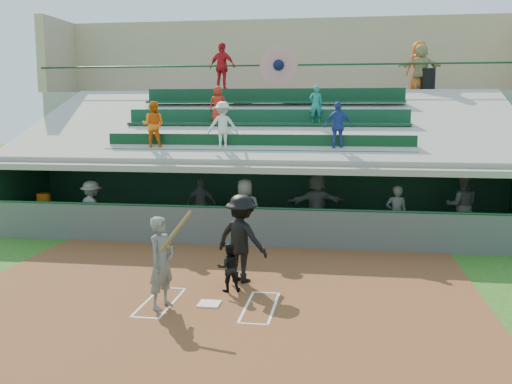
# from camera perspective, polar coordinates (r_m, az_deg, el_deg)

# --- Properties ---
(ground) EXTENTS (100.00, 100.00, 0.00)m
(ground) POSITION_cam_1_polar(r_m,az_deg,el_deg) (11.64, -4.69, -11.24)
(ground) COLOR #265518
(ground) RESTS_ON ground
(dirt_slab) EXTENTS (11.00, 9.00, 0.02)m
(dirt_slab) POSITION_cam_1_polar(r_m,az_deg,el_deg) (12.10, -4.14, -10.42)
(dirt_slab) COLOR brown
(dirt_slab) RESTS_ON ground
(home_plate) EXTENTS (0.43, 0.43, 0.03)m
(home_plate) POSITION_cam_1_polar(r_m,az_deg,el_deg) (11.63, -4.70, -11.08)
(home_plate) COLOR silver
(home_plate) RESTS_ON dirt_slab
(batters_box_chalk) EXTENTS (2.65, 1.85, 0.01)m
(batters_box_chalk) POSITION_cam_1_polar(r_m,az_deg,el_deg) (11.63, -4.69, -11.13)
(batters_box_chalk) COLOR silver
(batters_box_chalk) RESTS_ON dirt_slab
(dugout_floor) EXTENTS (16.00, 3.50, 0.04)m
(dugout_floor) POSITION_cam_1_polar(r_m,az_deg,el_deg) (18.02, 0.30, -4.11)
(dugout_floor) COLOR gray
(dugout_floor) RESTS_ON ground
(concourse_slab) EXTENTS (20.00, 3.00, 4.60)m
(concourse_slab) POSITION_cam_1_polar(r_m,az_deg,el_deg) (24.35, 2.64, 4.53)
(concourse_slab) COLOR gray
(concourse_slab) RESTS_ON ground
(grandstand) EXTENTS (20.40, 10.40, 7.80)m
(grandstand) POSITION_cam_1_polar(r_m,az_deg,el_deg) (21.39, 1.76, 3.91)
(grandstand) COLOR #505550
(grandstand) RESTS_ON ground
(batter_at_plate) EXTENTS (0.94, 0.80, 1.95)m
(batter_at_plate) POSITION_cam_1_polar(r_m,az_deg,el_deg) (11.32, -9.40, -6.93)
(batter_at_plate) COLOR #555753
(batter_at_plate) RESTS_ON dirt_slab
(catcher) EXTENTS (0.61, 0.54, 1.04)m
(catcher) POSITION_cam_1_polar(r_m,az_deg,el_deg) (12.27, -2.75, -7.54)
(catcher) COLOR black
(catcher) RESTS_ON dirt_slab
(home_umpire) EXTENTS (1.47, 1.20, 1.98)m
(home_umpire) POSITION_cam_1_polar(r_m,az_deg,el_deg) (12.84, -1.46, -4.66)
(home_umpire) COLOR black
(home_umpire) RESTS_ON dirt_slab
(dugout_bench) EXTENTS (13.71, 4.80, 0.43)m
(dugout_bench) POSITION_cam_1_polar(r_m,az_deg,el_deg) (19.08, 0.12, -2.70)
(dugout_bench) COLOR olive
(dugout_bench) RESTS_ON dugout_floor
(white_table) EXTENTS (0.86, 0.69, 0.70)m
(white_table) POSITION_cam_1_polar(r_m,az_deg,el_deg) (19.96, -20.23, -2.33)
(white_table) COLOR white
(white_table) RESTS_ON dugout_floor
(water_cooler) EXTENTS (0.43, 0.43, 0.43)m
(water_cooler) POSITION_cam_1_polar(r_m,az_deg,el_deg) (19.81, -20.46, -0.75)
(water_cooler) COLOR orange
(water_cooler) RESTS_ON white_table
(dugout_player_a) EXTENTS (1.26, 1.01, 1.70)m
(dugout_player_a) POSITION_cam_1_polar(r_m,az_deg,el_deg) (18.04, -16.09, -1.61)
(dugout_player_a) COLOR #61645E
(dugout_player_a) RESTS_ON dugout_floor
(dugout_player_b) EXTENTS (0.98, 0.45, 1.65)m
(dugout_player_b) POSITION_cam_1_polar(r_m,az_deg,el_deg) (18.54, -5.48, -1.15)
(dugout_player_b) COLOR #585B55
(dugout_player_b) RESTS_ON dugout_floor
(dugout_player_c) EXTENTS (0.92, 0.61, 1.85)m
(dugout_player_c) POSITION_cam_1_polar(r_m,az_deg,el_deg) (16.61, -1.09, -1.85)
(dugout_player_c) COLOR #585A55
(dugout_player_c) RESTS_ON dugout_floor
(dugout_player_d) EXTENTS (1.88, 0.99, 1.94)m
(dugout_player_d) POSITION_cam_1_polar(r_m,az_deg,el_deg) (17.60, 6.09, -1.18)
(dugout_player_d) COLOR #595B56
(dugout_player_d) RESTS_ON dugout_floor
(dugout_player_e) EXTENTS (0.62, 0.42, 1.68)m
(dugout_player_e) POSITION_cam_1_polar(r_m,az_deg,el_deg) (17.01, 13.84, -2.15)
(dugout_player_e) COLOR #555853
(dugout_player_e) RESTS_ON dugout_floor
(dugout_player_f) EXTENTS (0.99, 0.80, 1.93)m
(dugout_player_f) POSITION_cam_1_polar(r_m,az_deg,el_deg) (18.32, 19.88, -1.28)
(dugout_player_f) COLOR #565954
(dugout_player_f) RESTS_ON dugout_floor
(trash_bin) EXTENTS (0.56, 0.56, 0.85)m
(trash_bin) POSITION_cam_1_polar(r_m,az_deg,el_deg) (23.42, 16.80, 10.71)
(trash_bin) COLOR black
(trash_bin) RESTS_ON concourse_slab
(concourse_staff_a) EXTENTS (1.21, 0.78, 1.92)m
(concourse_staff_a) POSITION_cam_1_polar(r_m,az_deg,el_deg) (23.33, -3.38, 12.37)
(concourse_staff_a) COLOR red
(concourse_staff_a) RESTS_ON concourse_slab
(concourse_staff_b) EXTENTS (1.11, 0.95, 1.92)m
(concourse_staff_b) POSITION_cam_1_polar(r_m,az_deg,el_deg) (23.62, 15.95, 12.03)
(concourse_staff_b) COLOR #EA520D
(concourse_staff_b) RESTS_ON concourse_slab
(concourse_staff_c) EXTENTS (1.73, 0.80, 1.80)m
(concourse_staff_c) POSITION_cam_1_polar(r_m,az_deg,el_deg) (23.44, 16.15, 11.90)
(concourse_staff_c) COLOR tan
(concourse_staff_c) RESTS_ON concourse_slab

